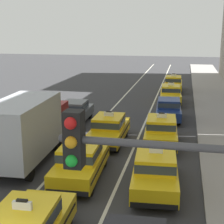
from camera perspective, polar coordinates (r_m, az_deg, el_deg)
The scene contains 11 objects.
lane_stripe_left_center at distance 26.86m, azimuth -0.86°, elevation -0.47°, with size 0.14×80.00×0.01m, color silver.
lane_stripe_center_right at distance 26.36m, azimuth 5.93°, elevation -0.82°, with size 0.14×80.00×0.01m, color silver.
box_truck_left_second at distance 17.77m, azimuth -13.76°, elevation -2.40°, with size 2.54×7.06×3.27m.
sedan_left_third at distance 24.53m, azimuth -6.17°, elevation 0.11°, with size 1.91×4.36×1.58m.
taxi_center_second at distance 15.44m, azimuth -5.22°, elevation -8.06°, with size 2.02×4.64×1.96m.
taxi_center_third at distance 20.13m, azimuth -0.47°, elevation -2.76°, with size 1.86×4.58×1.96m.
taxi_right_second at distance 14.55m, azimuth 7.25°, elevation -9.52°, with size 2.10×4.67×1.96m.
taxi_right_third at distance 19.97m, azimuth 8.19°, elevation -3.04°, with size 2.04×4.64×1.96m.
sedan_right_fourth at distance 25.60m, azimuth 9.41°, elevation 0.57°, with size 1.98×4.39×1.58m.
taxi_right_fifth at distance 31.37m, azimuth 9.75°, elevation 3.04°, with size 2.05×4.65×1.96m.
taxi_right_sixth at distance 37.34m, azimuth 10.18°, elevation 4.71°, with size 1.87×4.58×1.96m.
Camera 1 is at (4.21, -5.39, 6.60)m, focal length 54.86 mm.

